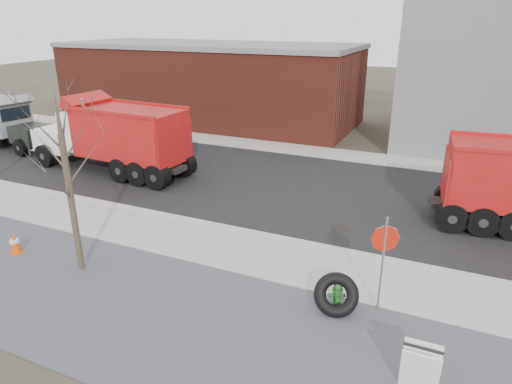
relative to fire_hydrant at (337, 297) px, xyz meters
The scene contains 15 objects.
ground 4.35m from the fire_hydrant, 160.88° to the left, with size 120.00×120.00×0.00m, color #383328.
gravel_verge 4.60m from the fire_hydrant, 153.05° to the right, with size 60.00×5.00×0.03m, color slate.
sidewalk 4.43m from the fire_hydrant, 157.82° to the left, with size 60.00×2.50×0.06m, color #9E9B93.
curb 5.06m from the fire_hydrant, 144.04° to the left, with size 60.00×0.15×0.11m, color #9E9B93.
road 8.74m from the fire_hydrant, 117.94° to the left, with size 60.00×9.40×0.02m, color black.
far_sidewalk 14.03m from the fire_hydrant, 106.96° to the left, with size 60.00×2.00×0.06m, color #9E9B93.
building_brick 23.31m from the fire_hydrant, 127.42° to the left, with size 20.20×8.20×5.30m.
bare_tree 7.96m from the fire_hydrant, behind, with size 3.20×3.20×5.20m.
fire_hydrant is the anchor object (origin of this frame).
truck_tire 0.22m from the fire_hydrant, 87.45° to the right, with size 1.27×1.09×1.08m.
stop_sign 1.74m from the fire_hydrant, 18.43° to the left, with size 0.64×0.32×2.56m.
sandwich_board 2.96m from the fire_hydrant, 43.12° to the right, with size 0.73×0.46×1.01m.
traffic_cone_near 9.92m from the fire_hydrant, behind, with size 0.36×0.36×0.68m.
dump_truck_red_b 13.96m from the fire_hydrant, 152.78° to the left, with size 8.37×2.85×3.52m.
dump_truck_grey 22.59m from the fire_hydrant, 160.45° to the left, with size 6.56×2.79×2.91m.
Camera 1 is at (6.23, -11.10, 6.88)m, focal length 32.00 mm.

